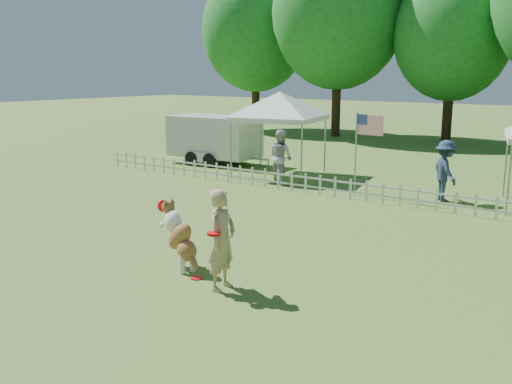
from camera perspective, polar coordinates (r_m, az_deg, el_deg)
ground at (r=10.59m, az=-4.28°, el=-7.97°), size 120.00×120.00×0.00m
picket_fence at (r=16.29m, az=11.78°, el=-0.02°), size 22.00×0.08×0.60m
handler at (r=9.52m, az=-3.43°, el=-4.80°), size 0.50×0.68×1.72m
dog at (r=10.63m, az=-7.58°, el=-4.48°), size 1.26×0.76×1.23m
frisbee_on_turf at (r=10.29m, az=-5.97°, el=-8.54°), size 0.28×0.28×0.02m
canopy_tent_left at (r=20.15m, az=2.37°, el=5.74°), size 3.30×3.30×2.87m
cargo_trailer at (r=22.80m, az=-4.19°, el=5.26°), size 4.53×2.22×1.94m
flag_pole at (r=17.01m, az=9.93°, el=3.73°), size 0.95×0.23×2.46m
spectator_a at (r=18.54m, az=2.47°, el=3.51°), size 1.02×0.88×1.79m
spectator_b at (r=16.95m, az=18.42°, el=2.03°), size 1.22×1.27×1.73m
tree_far_left at (r=36.60m, az=-0.03°, el=14.88°), size 6.60×6.60×11.00m
tree_left at (r=33.03m, az=8.23°, el=15.96°), size 7.40×7.40×12.00m
tree_center_left at (r=31.56m, az=19.01°, el=13.64°), size 6.00×6.00×9.80m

